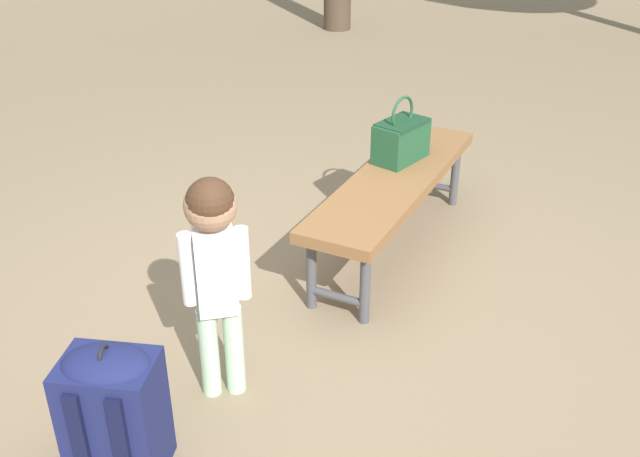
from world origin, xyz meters
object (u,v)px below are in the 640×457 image
(handbag, at_px, (401,138))
(child_standing, at_px, (214,257))
(park_bench, at_px, (394,185))
(backpack_large, at_px, (114,409))

(handbag, relative_size, child_standing, 0.38)
(handbag, height_order, child_standing, child_standing)
(park_bench, distance_m, backpack_large, 1.95)
(child_standing, xyz_separation_m, backpack_large, (0.52, -0.02, -0.38))
(park_bench, bearing_deg, backpack_large, 0.82)
(child_standing, bearing_deg, handbag, -175.16)
(park_bench, relative_size, backpack_large, 2.98)
(backpack_large, bearing_deg, child_standing, 177.55)
(park_bench, bearing_deg, handbag, -156.99)
(park_bench, xyz_separation_m, handbag, (-0.21, -0.09, 0.18))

